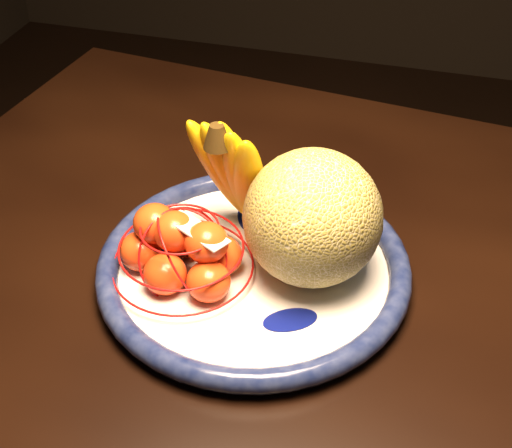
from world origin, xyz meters
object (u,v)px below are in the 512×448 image
(dining_table, at_px, (460,385))
(fruit_bowl, at_px, (254,267))
(mandarin_bag, at_px, (182,250))
(cantaloupe, at_px, (312,218))
(banana_bunch, at_px, (236,170))

(dining_table, height_order, fruit_bowl, fruit_bowl)
(fruit_bowl, relative_size, mandarin_bag, 1.68)
(cantaloupe, distance_m, mandarin_bag, 0.15)
(fruit_bowl, bearing_deg, mandarin_bag, -158.19)
(dining_table, distance_m, cantaloupe, 0.26)
(cantaloupe, relative_size, mandarin_bag, 0.71)
(banana_bunch, bearing_deg, mandarin_bag, -94.81)
(fruit_bowl, bearing_deg, banana_bunch, 122.46)
(banana_bunch, distance_m, mandarin_bag, 0.11)
(fruit_bowl, height_order, mandarin_bag, mandarin_bag)
(banana_bunch, bearing_deg, fruit_bowl, -39.50)
(dining_table, distance_m, mandarin_bag, 0.35)
(fruit_bowl, height_order, banana_bunch, banana_bunch)
(dining_table, xyz_separation_m, mandarin_bag, (-0.32, -0.00, 0.13))
(dining_table, bearing_deg, banana_bunch, 169.86)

